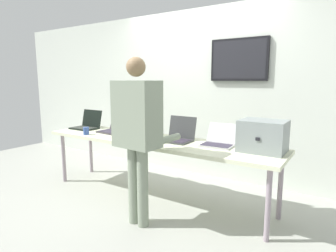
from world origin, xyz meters
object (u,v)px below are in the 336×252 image
equipment_box (263,136)px  coffee_mug (86,131)px  workbench (155,143)px  laptop_station_1 (114,128)px  laptop_station_2 (144,132)px  laptop_station_3 (178,135)px  laptop_station_0 (87,124)px  laptop_station_4 (219,141)px  person (138,126)px

equipment_box → coffee_mug: bearing=-170.4°
workbench → laptop_station_1: (-0.74, 0.09, 0.11)m
laptop_station_2 → laptop_station_3: size_ratio=1.07×
laptop_station_0 → laptop_station_2: bearing=0.4°
laptop_station_2 → coffee_mug: (-0.70, -0.34, -0.00)m
laptop_station_0 → laptop_station_4: size_ratio=1.03×
laptop_station_0 → laptop_station_1: 0.54m
equipment_box → laptop_station_3: size_ratio=1.24×
laptop_station_3 → laptop_station_4: size_ratio=0.96×
laptop_station_3 → person: size_ratio=0.21×
equipment_box → laptop_station_4: size_ratio=1.19×
laptop_station_1 → workbench: bearing=-6.9°
equipment_box → laptop_station_2: 1.47m
equipment_box → person: person is taller
laptop_station_1 → coffee_mug: 0.38m
laptop_station_1 → coffee_mug: laptop_station_1 is taller
workbench → person: bearing=-68.3°
person → coffee_mug: size_ratio=16.80×
laptop_station_0 → laptop_station_2: size_ratio=1.00×
laptop_station_0 → person: bearing=-24.8°
workbench → laptop_station_1: bearing=173.1°
equipment_box → laptop_station_2: equipment_box is taller
laptop_station_3 → person: bearing=-92.6°
workbench → coffee_mug: size_ratio=30.76×
workbench → person: (0.25, -0.62, 0.31)m
laptop_station_4 → person: (-0.53, -0.74, 0.21)m
laptop_station_3 → laptop_station_4: bearing=4.0°
laptop_station_4 → coffee_mug: size_ratio=3.76×
laptop_station_3 → workbench: bearing=-163.4°
workbench → laptop_station_3: bearing=16.6°
equipment_box → coffee_mug: size_ratio=4.47×
laptop_station_4 → coffee_mug: (-1.69, -0.37, -0.00)m
laptop_station_3 → coffee_mug: bearing=-164.4°
workbench → equipment_box: 1.26m
equipment_box → laptop_station_4: equipment_box is taller
laptop_station_2 → equipment_box: bearing=1.1°
equipment_box → coffee_mug: 2.19m
laptop_station_1 → laptop_station_2: (0.52, -0.00, -0.00)m
workbench → laptop_station_3: 0.31m
laptop_station_1 → laptop_station_4: 1.52m
coffee_mug → equipment_box: bearing=9.6°
laptop_station_4 → person: person is taller
laptop_station_4 → person: size_ratio=0.22×
laptop_station_2 → laptop_station_4: bearing=1.7°
laptop_station_3 → equipment_box: bearing=1.9°
equipment_box → coffee_mug: equipment_box is taller
equipment_box → laptop_station_1: equipment_box is taller
laptop_station_1 → laptop_station_2: 0.52m
laptop_station_1 → person: person is taller
laptop_station_0 → laptop_station_1: laptop_station_0 is taller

